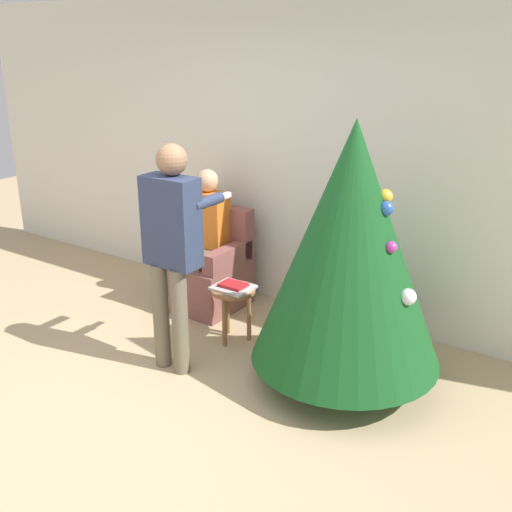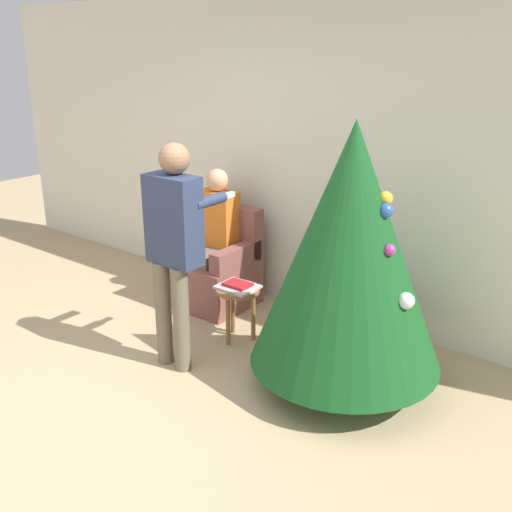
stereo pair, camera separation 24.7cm
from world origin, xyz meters
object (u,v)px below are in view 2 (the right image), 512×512
person_seated (213,232)px  person_standing (174,238)px  side_stool (238,298)px  armchair (215,269)px  christmas_tree (350,248)px

person_seated → person_standing: person_standing is taller
side_stool → armchair: bearing=144.8°
christmas_tree → person_standing: bearing=-157.0°
christmas_tree → person_standing: 1.23m
christmas_tree → side_stool: bearing=175.5°
christmas_tree → person_standing: christmas_tree is taller
person_seated → side_stool: person_seated is taller
armchair → christmas_tree: bearing=-17.7°
christmas_tree → person_standing: size_ratio=1.12×
person_standing → christmas_tree: bearing=23.0°
christmas_tree → person_standing: (-1.14, -0.48, -0.04)m
side_stool → person_standing: bearing=-101.5°
christmas_tree → side_stool: size_ratio=4.12×
armchair → side_stool: size_ratio=1.99×
person_standing → side_stool: size_ratio=3.68×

